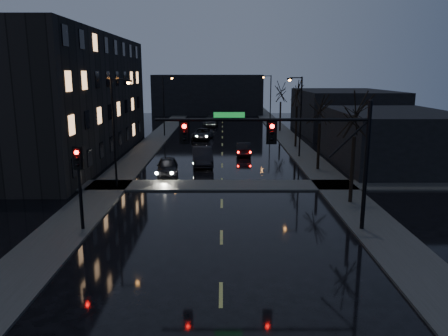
{
  "coord_description": "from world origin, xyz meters",
  "views": [
    {
      "loc": [
        0.08,
        -13.37,
        8.34
      ],
      "look_at": [
        0.14,
        10.23,
        3.2
      ],
      "focal_mm": 35.0,
      "sensor_mm": 36.0,
      "label": 1
    }
  ],
  "objects_px": {
    "lead_car": "(243,149)",
    "oncoming_car_b": "(202,156)",
    "oncoming_car_d": "(211,121)",
    "oncoming_car_a": "(168,166)",
    "oncoming_car_c": "(202,134)"
  },
  "relations": [
    {
      "from": "oncoming_car_c",
      "to": "lead_car",
      "type": "bearing_deg",
      "value": -60.12
    },
    {
      "from": "oncoming_car_b",
      "to": "oncoming_car_d",
      "type": "relative_size",
      "value": 0.95
    },
    {
      "from": "oncoming_car_a",
      "to": "oncoming_car_b",
      "type": "relative_size",
      "value": 0.84
    },
    {
      "from": "oncoming_car_a",
      "to": "oncoming_car_d",
      "type": "distance_m",
      "value": 34.36
    },
    {
      "from": "oncoming_car_c",
      "to": "lead_car",
      "type": "xyz_separation_m",
      "value": [
        4.77,
        -11.37,
        -0.02
      ]
    },
    {
      "from": "oncoming_car_a",
      "to": "oncoming_car_d",
      "type": "xyz_separation_m",
      "value": [
        2.68,
        34.26,
        0.05
      ]
    },
    {
      "from": "lead_car",
      "to": "oncoming_car_c",
      "type": "bearing_deg",
      "value": -67.49
    },
    {
      "from": "oncoming_car_a",
      "to": "oncoming_car_c",
      "type": "relative_size",
      "value": 0.85
    },
    {
      "from": "oncoming_car_b",
      "to": "oncoming_car_d",
      "type": "distance_m",
      "value": 30.41
    },
    {
      "from": "lead_car",
      "to": "oncoming_car_d",
      "type": "bearing_deg",
      "value": -81.11
    },
    {
      "from": "oncoming_car_b",
      "to": "lead_car",
      "type": "distance_m",
      "value": 6.51
    },
    {
      "from": "lead_car",
      "to": "oncoming_car_b",
      "type": "bearing_deg",
      "value": 51.85
    },
    {
      "from": "oncoming_car_a",
      "to": "lead_car",
      "type": "distance_m",
      "value": 11.23
    },
    {
      "from": "oncoming_car_b",
      "to": "oncoming_car_d",
      "type": "height_order",
      "value": "oncoming_car_b"
    },
    {
      "from": "oncoming_car_a",
      "to": "lead_car",
      "type": "xyz_separation_m",
      "value": [
        6.73,
        8.98,
        -0.06
      ]
    }
  ]
}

